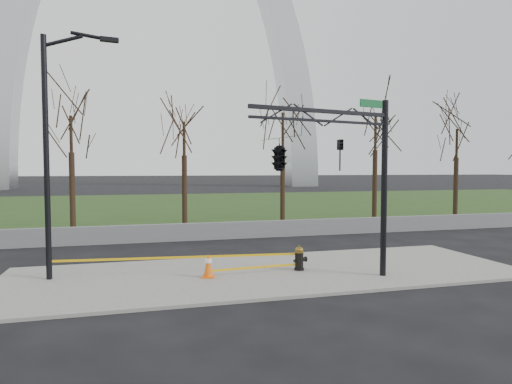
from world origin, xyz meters
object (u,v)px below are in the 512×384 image
object	(u,v)px
fire_hydrant	(300,259)
traffic_cone	(208,266)
traffic_signal_mast	(302,155)
street_light	(54,139)

from	to	relation	value
fire_hydrant	traffic_cone	bearing A→B (deg)	176.80
traffic_cone	fire_hydrant	bearing A→B (deg)	3.39
traffic_cone	traffic_signal_mast	size ratio (longest dim) A/B	0.13
fire_hydrant	traffic_cone	size ratio (longest dim) A/B	1.13
fire_hydrant	traffic_signal_mast	distance (m)	4.23
fire_hydrant	street_light	xyz separation A→B (m)	(-8.17, 0.97, 4.18)
fire_hydrant	traffic_signal_mast	bearing A→B (deg)	-116.39
fire_hydrant	street_light	world-z (taller)	street_light
fire_hydrant	traffic_signal_mast	world-z (taller)	traffic_signal_mast
street_light	traffic_signal_mast	xyz separation A→B (m)	(7.43, -3.00, -0.55)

